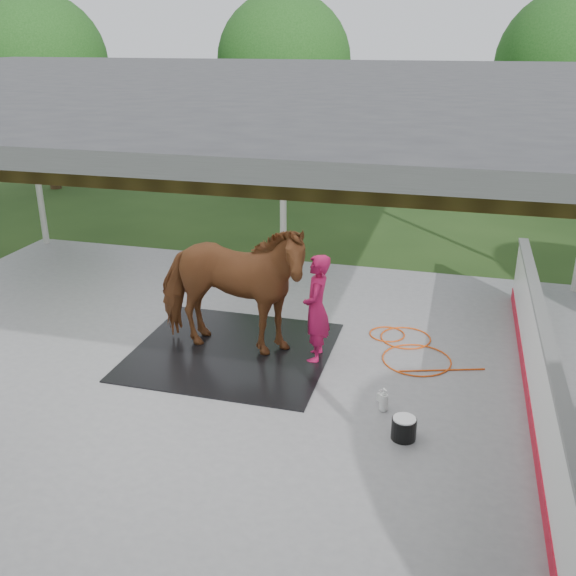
% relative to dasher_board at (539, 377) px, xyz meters
% --- Properties ---
extents(ground, '(100.00, 100.00, 0.00)m').
position_rel_dasher_board_xyz_m(ground, '(-4.60, 0.00, -0.59)').
color(ground, '#1E3814').
extents(concrete_slab, '(12.00, 10.00, 0.05)m').
position_rel_dasher_board_xyz_m(concrete_slab, '(-4.60, 0.00, -0.57)').
color(concrete_slab, slate).
rests_on(concrete_slab, ground).
extents(pavilion_structure, '(12.60, 10.60, 4.05)m').
position_rel_dasher_board_xyz_m(pavilion_structure, '(-4.60, -0.00, 3.37)').
color(pavilion_structure, beige).
rests_on(pavilion_structure, ground).
extents(dasher_board, '(0.16, 8.00, 1.15)m').
position_rel_dasher_board_xyz_m(dasher_board, '(0.00, 0.00, 0.00)').
color(dasher_board, '#B40F23').
rests_on(dasher_board, concrete_slab).
extents(tree_belt, '(28.00, 28.00, 5.80)m').
position_rel_dasher_board_xyz_m(tree_belt, '(-4.30, 0.90, 3.20)').
color(tree_belt, '#382314').
rests_on(tree_belt, ground).
extents(rubber_mat, '(2.92, 2.73, 0.02)m').
position_rel_dasher_board_xyz_m(rubber_mat, '(-4.28, 0.64, -0.53)').
color(rubber_mat, black).
rests_on(rubber_mat, concrete_slab).
extents(horse, '(2.45, 1.14, 2.06)m').
position_rel_dasher_board_xyz_m(horse, '(-4.28, 0.64, 0.51)').
color(horse, brown).
rests_on(horse, rubber_mat).
extents(handler, '(0.45, 0.63, 1.62)m').
position_rel_dasher_board_xyz_m(handler, '(-3.01, 0.76, 0.27)').
color(handler, '#B2134A').
rests_on(handler, concrete_slab).
extents(wash_bucket, '(0.30, 0.30, 0.28)m').
position_rel_dasher_board_xyz_m(wash_bucket, '(-1.54, -0.96, -0.40)').
color(wash_bucket, black).
rests_on(wash_bucket, concrete_slab).
extents(soap_bottle_a, '(0.17, 0.17, 0.32)m').
position_rel_dasher_board_xyz_m(soap_bottle_a, '(-1.85, -0.40, -0.39)').
color(soap_bottle_a, silver).
rests_on(soap_bottle_a, concrete_slab).
extents(soap_bottle_b, '(0.11, 0.11, 0.17)m').
position_rel_dasher_board_xyz_m(soap_bottle_b, '(-1.92, -0.19, -0.46)').
color(soap_bottle_b, '#338CD8').
rests_on(soap_bottle_b, concrete_slab).
extents(hose_coil, '(1.79, 1.62, 0.02)m').
position_rel_dasher_board_xyz_m(hose_coil, '(-1.70, 1.42, -0.53)').
color(hose_coil, '#C5450E').
rests_on(hose_coil, concrete_slab).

